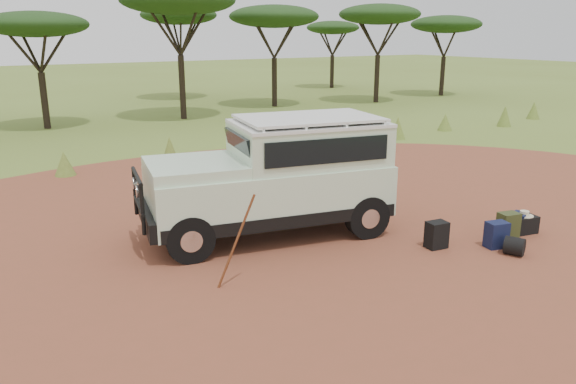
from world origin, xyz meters
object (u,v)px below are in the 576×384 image
safari_vehicle (277,180)px  backpack_black (437,235)px  duffel_navy (519,223)px  hard_case (523,224)px  backpack_navy (496,235)px  backpack_olive (508,226)px  walking_staff (236,242)px

safari_vehicle → backpack_black: 3.26m
duffel_navy → hard_case: 0.09m
duffel_navy → backpack_navy: bearing=178.4°
backpack_olive → duffel_navy: bearing=25.4°
backpack_black → backpack_navy: size_ratio=1.02×
duffel_navy → hard_case: size_ratio=0.81×
duffel_navy → hard_case: bearing=-69.4°
safari_vehicle → backpack_black: bearing=-35.1°
backpack_black → backpack_olive: (1.57, -0.39, 0.01)m
backpack_navy → backpack_olive: bearing=31.7°
backpack_navy → hard_case: size_ratio=1.00×
backpack_navy → hard_case: (1.15, 0.25, -0.07)m
hard_case → backpack_navy: bearing=-157.9°
walking_staff → backpack_navy: 5.10m
safari_vehicle → walking_staff: 2.60m
backpack_black → backpack_olive: 1.61m
backpack_navy → safari_vehicle: bearing=151.1°
hard_case → backpack_olive: bearing=-164.5°
walking_staff → backpack_olive: walking_staff is taller
backpack_olive → duffel_navy: (0.51, 0.13, -0.06)m
hard_case → backpack_black: bearing=-179.2°
backpack_black → backpack_olive: bearing=-6.7°
backpack_olive → duffel_navy: 0.53m
hard_case → duffel_navy: bearing=138.1°
backpack_navy → backpack_olive: 0.62m
walking_staff → backpack_navy: size_ratio=3.25×
walking_staff → hard_case: bearing=-68.4°
duffel_navy → safari_vehicle: bearing=131.3°
safari_vehicle → backpack_navy: bearing=-31.0°
backpack_navy → duffel_navy: (1.10, 0.32, -0.05)m
backpack_black → duffel_navy: bearing=0.0°
safari_vehicle → backpack_black: (2.17, -2.27, -0.88)m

